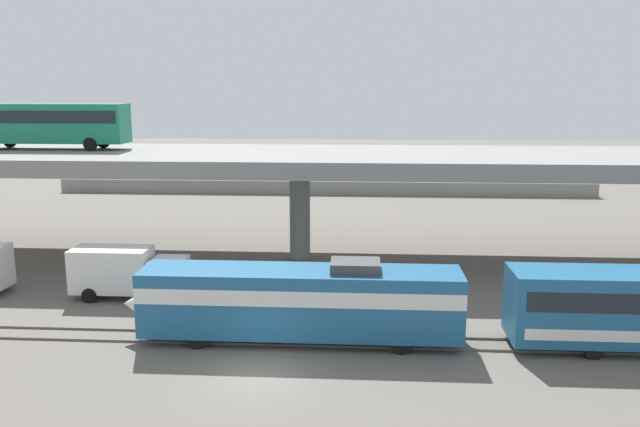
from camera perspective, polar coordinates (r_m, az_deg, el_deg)
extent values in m
plane|color=#605B54|center=(29.58, -5.54, -13.93)|extent=(260.00, 260.00, 0.00)
cube|color=#59544C|center=(32.51, -4.61, -11.41)|extent=(110.00, 0.12, 0.12)
cube|color=#59544C|center=(33.86, -4.25, -10.46)|extent=(110.00, 0.12, 0.12)
cube|color=#1E5984|center=(32.30, -1.72, -7.70)|extent=(15.76, 3.00, 3.20)
cube|color=silver|center=(32.12, -1.72, -6.73)|extent=(15.76, 3.04, 0.77)
cone|color=silver|center=(34.04, -15.16, -7.67)|extent=(2.15, 2.85, 2.85)
cube|color=black|center=(33.19, -12.62, -5.83)|extent=(2.15, 2.70, 1.02)
cube|color=#3F3F42|center=(31.62, 3.13, -4.62)|extent=(2.40, 1.80, 0.50)
cylinder|color=black|center=(32.44, -10.78, -10.83)|extent=(0.96, 0.18, 0.96)
cylinder|color=black|center=(34.88, -9.67, -9.20)|extent=(0.96, 0.18, 0.96)
cylinder|color=black|center=(31.53, 7.19, -11.38)|extent=(0.96, 0.18, 0.96)
cylinder|color=black|center=(34.04, 6.92, -9.64)|extent=(0.96, 0.18, 0.96)
cylinder|color=black|center=(33.31, 22.95, -10.99)|extent=(0.92, 0.18, 0.92)
cylinder|color=black|center=(35.69, 21.53, -9.40)|extent=(0.92, 0.18, 0.92)
cube|color=gray|center=(46.95, -1.81, 4.70)|extent=(96.00, 12.87, 1.16)
cylinder|color=gray|center=(47.54, -1.78, 0.00)|extent=(1.50, 1.50, 6.67)
cube|color=#197A56|center=(53.17, -22.85, 7.33)|extent=(12.00, 2.55, 2.90)
cube|color=black|center=(53.14, -22.89, 7.89)|extent=(11.52, 2.59, 0.93)
cube|color=black|center=(50.79, -16.81, 7.98)|extent=(0.08, 2.30, 1.74)
cylinder|color=black|center=(52.84, -18.52, 6.02)|extent=(1.00, 0.26, 1.00)
cylinder|color=black|center=(50.61, -19.55, 5.76)|extent=(1.00, 0.26, 1.00)
cylinder|color=black|center=(56.06, -25.61, 5.77)|extent=(1.00, 0.26, 1.00)
cube|color=silver|center=(39.82, -13.09, -5.30)|extent=(2.00, 2.30, 2.00)
cube|color=silver|center=(40.88, -17.82, -4.69)|extent=(4.60, 2.30, 2.60)
cylinder|color=black|center=(41.19, -12.98, -6.20)|extent=(0.88, 0.28, 0.88)
cylinder|color=black|center=(39.20, -13.89, -7.13)|extent=(0.88, 0.28, 0.88)
cylinder|color=black|center=(42.58, -18.46, -5.92)|extent=(0.88, 0.28, 0.88)
cylinder|color=black|center=(40.66, -19.61, -6.80)|extent=(0.88, 0.28, 0.88)
cube|color=gray|center=(82.39, 0.55, 2.95)|extent=(62.99, 13.52, 1.59)
cube|color=#0C4C26|center=(83.48, 9.79, 3.91)|extent=(4.57, 1.70, 0.70)
cube|color=#1E232B|center=(83.38, 9.65, 4.32)|extent=(2.01, 1.50, 0.48)
cylinder|color=black|center=(84.48, 10.68, 3.73)|extent=(0.64, 0.20, 0.64)
cylinder|color=black|center=(82.89, 10.81, 3.58)|extent=(0.64, 0.20, 0.64)
cylinder|color=black|center=(84.18, 8.77, 3.76)|extent=(0.64, 0.20, 0.64)
cylinder|color=black|center=(82.58, 8.86, 3.62)|extent=(0.64, 0.20, 0.64)
cube|color=#0C4C26|center=(85.89, -16.29, 3.83)|extent=(4.05, 1.83, 0.70)
cube|color=#1E232B|center=(85.75, -16.19, 4.22)|extent=(1.78, 1.61, 0.48)
cylinder|color=black|center=(85.56, -17.27, 3.51)|extent=(0.64, 0.20, 0.64)
cylinder|color=black|center=(87.17, -16.86, 3.66)|extent=(0.64, 0.20, 0.64)
cylinder|color=black|center=(84.70, -15.68, 3.52)|extent=(0.64, 0.20, 0.64)
cylinder|color=black|center=(86.33, -15.30, 3.68)|extent=(0.64, 0.20, 0.64)
cube|color=#515459|center=(86.53, 14.37, 3.98)|extent=(4.33, 1.76, 0.70)
cube|color=#1E232B|center=(86.42, 14.24, 4.37)|extent=(1.90, 1.55, 0.48)
cylinder|color=black|center=(87.64, 15.12, 3.80)|extent=(0.64, 0.20, 0.64)
cylinder|color=black|center=(86.02, 15.33, 3.65)|extent=(0.64, 0.20, 0.64)
cylinder|color=black|center=(87.15, 13.39, 3.84)|extent=(0.64, 0.20, 0.64)
cylinder|color=black|center=(85.52, 13.57, 3.70)|extent=(0.64, 0.20, 0.64)
cube|color=navy|center=(81.52, 6.18, 3.84)|extent=(4.19, 1.79, 0.70)
cube|color=#1E232B|center=(81.44, 6.04, 4.25)|extent=(1.84, 1.57, 0.48)
cylinder|color=black|center=(82.47, 7.06, 3.66)|extent=(0.64, 0.20, 0.64)
cylinder|color=black|center=(80.79, 7.13, 3.50)|extent=(0.64, 0.20, 0.64)
cylinder|color=black|center=(82.36, 5.25, 3.69)|extent=(0.64, 0.20, 0.64)
cylinder|color=black|center=(80.67, 5.28, 3.53)|extent=(0.64, 0.20, 0.64)
cube|color=#515459|center=(81.10, 14.93, 3.49)|extent=(4.01, 1.78, 0.70)
cube|color=#1E232B|center=(80.99, 14.81, 3.91)|extent=(1.76, 1.57, 0.48)
cylinder|color=black|center=(82.21, 15.66, 3.31)|extent=(0.64, 0.20, 0.64)
cylinder|color=black|center=(80.57, 15.90, 3.14)|extent=(0.64, 0.20, 0.64)
cylinder|color=black|center=(81.74, 13.95, 3.35)|extent=(0.64, 0.20, 0.64)
cylinder|color=black|center=(80.09, 14.16, 3.18)|extent=(0.64, 0.20, 0.64)
cube|color=#0C4C26|center=(83.17, 17.95, 3.51)|extent=(4.06, 1.90, 0.70)
cube|color=#1E232B|center=(83.05, 17.84, 3.91)|extent=(1.79, 1.67, 0.48)
cylinder|color=black|center=(84.39, 18.62, 3.33)|extent=(0.64, 0.20, 0.64)
cylinder|color=black|center=(82.67, 18.93, 3.16)|extent=(0.64, 0.20, 0.64)
cylinder|color=black|center=(83.78, 16.95, 3.38)|extent=(0.64, 0.20, 0.64)
cylinder|color=black|center=(82.05, 17.23, 3.20)|extent=(0.64, 0.20, 0.64)
cube|color=navy|center=(105.28, 1.24, 4.30)|extent=(140.00, 36.00, 0.01)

